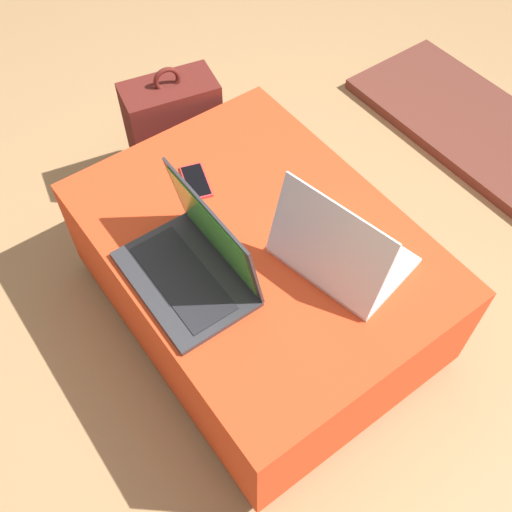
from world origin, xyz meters
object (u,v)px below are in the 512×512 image
(laptop_far, at_px, (338,252))
(cell_phone, at_px, (196,181))
(backpack, at_px, (175,137))
(laptop_near, at_px, (194,262))

(laptop_far, height_order, cell_phone, laptop_far)
(cell_phone, xyz_separation_m, backpack, (-0.40, 0.15, -0.20))
(backpack, bearing_deg, laptop_near, 76.55)
(laptop_near, height_order, cell_phone, laptop_near)
(laptop_far, relative_size, backpack, 0.72)
(laptop_far, bearing_deg, laptop_near, 47.51)
(laptop_near, distance_m, laptop_far, 0.37)
(cell_phone, bearing_deg, backpack, -92.15)
(laptop_near, bearing_deg, laptop_far, 59.39)
(laptop_near, distance_m, cell_phone, 0.33)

